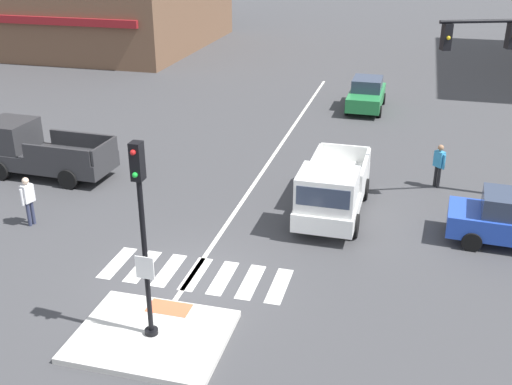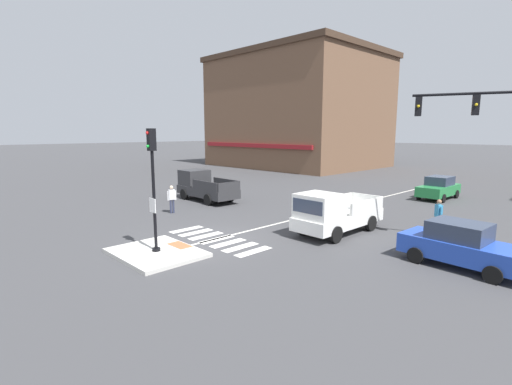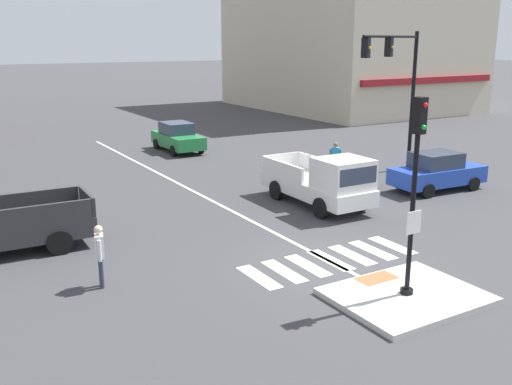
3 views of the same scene
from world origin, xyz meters
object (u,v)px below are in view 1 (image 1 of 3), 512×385
at_px(signal_pole, 142,225).
at_px(car_green_eastbound_distant, 366,94).
at_px(pedestrian_at_curb_left, 28,197).
at_px(pedestrian_waiting_far_side, 439,162).
at_px(pickup_truck_white_eastbound_mid, 332,191).
at_px(pickup_truck_charcoal_cross_left, 37,151).

xyz_separation_m(signal_pole, car_green_eastbound_distant, (3.02, 21.05, -2.23)).
xyz_separation_m(pedestrian_at_curb_left, pedestrian_waiting_far_side, (12.84, 6.62, 0.00)).
bearing_deg(signal_pole, car_green_eastbound_distant, 81.84).
relative_size(pickup_truck_white_eastbound_mid, pickup_truck_charcoal_cross_left, 0.99).
relative_size(pickup_truck_white_eastbound_mid, pedestrian_at_curb_left, 3.06).
distance_m(signal_pole, pickup_truck_charcoal_cross_left, 12.20).
bearing_deg(car_green_eastbound_distant, pickup_truck_charcoal_cross_left, -132.57).
bearing_deg(pickup_truck_white_eastbound_mid, signal_pole, -112.70).
relative_size(signal_pole, pedestrian_waiting_far_side, 2.88).
distance_m(signal_pole, car_green_eastbound_distant, 21.38).
bearing_deg(pedestrian_at_curb_left, car_green_eastbound_distant, 60.64).
height_order(signal_pole, pickup_truck_charcoal_cross_left, signal_pole).
bearing_deg(pedestrian_waiting_far_side, pickup_truck_white_eastbound_mid, -133.31).
bearing_deg(pedestrian_waiting_far_side, car_green_eastbound_distant, 109.95).
height_order(pickup_truck_white_eastbound_mid, pedestrian_at_curb_left, pickup_truck_white_eastbound_mid).
relative_size(pickup_truck_charcoal_cross_left, pedestrian_waiting_far_side, 3.09).
xyz_separation_m(car_green_eastbound_distant, pickup_truck_white_eastbound_mid, (0.14, -13.49, 0.17)).
distance_m(car_green_eastbound_distant, pickup_truck_charcoal_cross_left, 17.01).
bearing_deg(pedestrian_at_curb_left, pedestrian_waiting_far_side, 27.29).
relative_size(signal_pole, pickup_truck_charcoal_cross_left, 0.93).
distance_m(signal_pole, pedestrian_at_curb_left, 8.01).
xyz_separation_m(pickup_truck_white_eastbound_mid, pickup_truck_charcoal_cross_left, (-11.65, 0.96, 0.00)).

